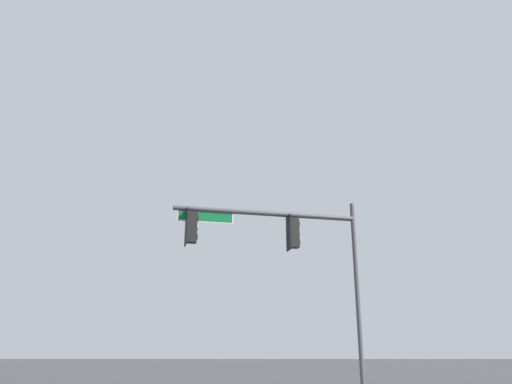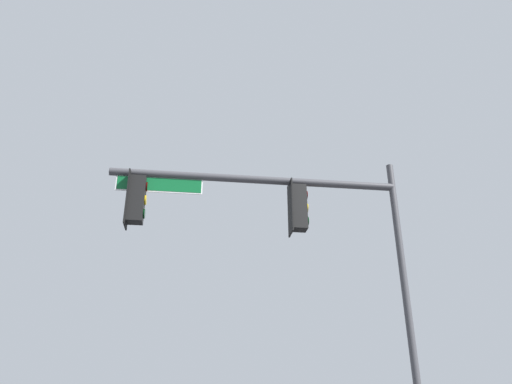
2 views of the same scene
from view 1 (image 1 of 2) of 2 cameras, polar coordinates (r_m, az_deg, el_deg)
signal_pole_near at (r=17.95m, az=2.46°, el=-5.81°), size 6.64×1.87×7.29m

